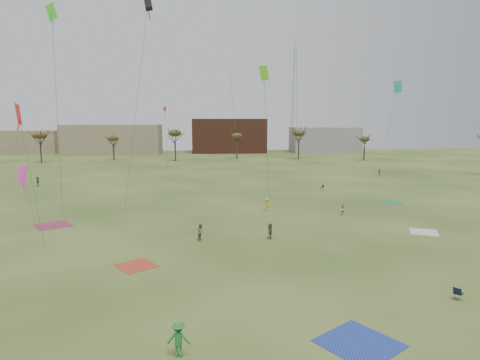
{
  "coord_description": "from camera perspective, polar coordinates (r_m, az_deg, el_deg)",
  "views": [
    {
      "loc": [
        -3.46,
        -28.92,
        11.52
      ],
      "look_at": [
        0.0,
        12.0,
        5.5
      ],
      "focal_mm": 30.61,
      "sensor_mm": 36.0,
      "label": 1
    }
  ],
  "objects": [
    {
      "name": "ground",
      "position": [
        31.32,
        1.9,
        -13.24
      ],
      "size": [
        260.0,
        260.0,
        0.0
      ],
      "primitive_type": "plane",
      "color": "#2B4916",
      "rests_on": "ground"
    },
    {
      "name": "spectator_fore_c",
      "position": [
        40.49,
        4.22,
        -7.09
      ],
      "size": [
        0.6,
        1.46,
        1.53
      ],
      "primitive_type": "imported",
      "rotation": [
        0.0,
        0.0,
        4.6
      ],
      "color": "brown",
      "rests_on": "ground"
    },
    {
      "name": "camp_chair_center",
      "position": [
        30.9,
        28.1,
        -14.05
      ],
      "size": [
        0.74,
        0.73,
        0.87
      ],
      "rotation": [
        0.0,
        0.0,
        2.26
      ],
      "color": "#121A32",
      "rests_on": "ground"
    },
    {
      "name": "spectator_fore_b",
      "position": [
        39.9,
        -5.47,
        -7.24
      ],
      "size": [
        0.94,
        1.01,
        1.66
      ],
      "primitive_type": "imported",
      "rotation": [
        0.0,
        0.0,
        1.06
      ],
      "color": "#7E7350",
      "rests_on": "ground"
    },
    {
      "name": "camp_chair_right",
      "position": [
        69.46,
        11.35,
        -1.15
      ],
      "size": [
        0.65,
        0.62,
        0.87
      ],
      "rotation": [
        0.0,
        0.0,
        4.97
      ],
      "color": "#141E38",
      "rests_on": "ground"
    },
    {
      "name": "flyer_near_center",
      "position": [
        21.7,
        -8.55,
        -21.07
      ],
      "size": [
        1.24,
        0.82,
        1.8
      ],
      "primitive_type": "imported",
      "rotation": [
        0.0,
        0.0,
        3.0
      ],
      "color": "#2B8137",
      "rests_on": "ground"
    },
    {
      "name": "flyer_mid_b",
      "position": [
        52.64,
        3.75,
        -3.37
      ],
      "size": [
        1.06,
        1.26,
        1.7
      ],
      "primitive_type": "imported",
      "rotation": [
        0.0,
        0.0,
        5.19
      ],
      "color": "gold",
      "rests_on": "ground"
    },
    {
      "name": "building_tan",
      "position": [
        147.48,
        -17.26,
        5.43
      ],
      "size": [
        32.0,
        14.0,
        10.0
      ],
      "primitive_type": "cube",
      "color": "#937F60",
      "rests_on": "ground"
    },
    {
      "name": "building_tan_west",
      "position": [
        163.16,
        -27.09,
        4.79
      ],
      "size": [
        20.0,
        12.0,
        8.0
      ],
      "primitive_type": "cube",
      "color": "#937F60",
      "rests_on": "ground"
    },
    {
      "name": "blanket_plum",
      "position": [
        49.97,
        -24.61,
        -5.76
      ],
      "size": [
        4.75,
        4.75,
        0.03
      ],
      "primitive_type": "cube",
      "rotation": [
        0.0,
        0.0,
        0.59
      ],
      "color": "#922C4A",
      "rests_on": "ground"
    },
    {
      "name": "flyer_far_c",
      "position": [
        89.23,
        18.83,
        0.92
      ],
      "size": [
        0.88,
        1.03,
        1.38
      ],
      "primitive_type": "imported",
      "rotation": [
        0.0,
        0.0,
        4.21
      ],
      "color": "navy",
      "rests_on": "ground"
    },
    {
      "name": "building_grey",
      "position": [
        153.37,
        11.69,
        5.54
      ],
      "size": [
        24.0,
        12.0,
        9.0
      ],
      "primitive_type": "cube",
      "color": "gray",
      "rests_on": "ground"
    },
    {
      "name": "blanket_blue",
      "position": [
        23.74,
        16.28,
        -21.04
      ],
      "size": [
        4.95,
        4.95,
        0.03
      ],
      "primitive_type": "cube",
      "rotation": [
        0.0,
        0.0,
        0.59
      ],
      "color": "#243E9D",
      "rests_on": "ground"
    },
    {
      "name": "kites_aloft",
      "position": [
        56.94,
        -4.54,
        17.38
      ],
      "size": [
        50.16,
        67.76,
        25.73
      ],
      "color": "#FF509E",
      "rests_on": "ground"
    },
    {
      "name": "building_brick",
      "position": [
        149.26,
        -1.59,
        6.22
      ],
      "size": [
        26.0,
        16.0,
        12.0
      ],
      "primitive_type": "cube",
      "color": "brown",
      "rests_on": "ground"
    },
    {
      "name": "spectator_mid_e",
      "position": [
        51.56,
        14.14,
        -3.98
      ],
      "size": [
        0.9,
        0.91,
        1.49
      ],
      "primitive_type": "imported",
      "rotation": [
        0.0,
        0.0,
        5.41
      ],
      "color": "silver",
      "rests_on": "ground"
    },
    {
      "name": "blanket_olive",
      "position": [
        61.67,
        20.41,
        -2.95
      ],
      "size": [
        3.21,
        3.21,
        0.03
      ],
      "primitive_type": "cube",
      "rotation": [
        0.0,
        0.0,
        1.36
      ],
      "color": "#2E7F4B",
      "rests_on": "ground"
    },
    {
      "name": "radio_tower",
      "position": [
        157.7,
        7.56,
        11.06
      ],
      "size": [
        1.51,
        1.72,
        41.0
      ],
      "color": "#9EA3A8",
      "rests_on": "ground"
    },
    {
      "name": "blanket_cream",
      "position": [
        46.82,
        24.27,
        -6.66
      ],
      "size": [
        3.52,
        3.52,
        0.03
      ],
      "primitive_type": "cube",
      "rotation": [
        0.0,
        0.0,
        2.72
      ],
      "color": "silver",
      "rests_on": "ground"
    },
    {
      "name": "blanket_red",
      "position": [
        34.35,
        -14.24,
        -11.51
      ],
      "size": [
        3.81,
        3.81,
        0.03
      ],
      "primitive_type": "cube",
      "rotation": [
        0.0,
        0.0,
        0.62
      ],
      "color": "#BB3E25",
      "rests_on": "ground"
    },
    {
      "name": "tree_line",
      "position": [
        108.13,
        -4.53,
        5.96
      ],
      "size": [
        117.44,
        49.32,
        8.91
      ],
      "color": "#3A2B1E",
      "rests_on": "ground"
    },
    {
      "name": "flyer_far_a",
      "position": [
        80.5,
        -26.36,
        -0.16
      ],
      "size": [
        0.99,
        1.63,
        1.67
      ],
      "primitive_type": "imported",
      "rotation": [
        0.0,
        0.0,
        1.91
      ],
      "color": "#2B8231",
      "rests_on": "ground"
    }
  ]
}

